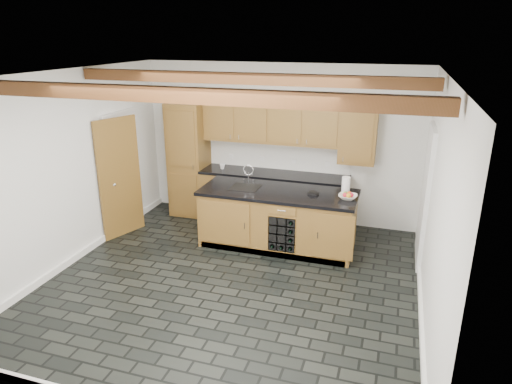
% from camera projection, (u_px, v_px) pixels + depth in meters
% --- Properties ---
extents(ground, '(5.00, 5.00, 0.00)m').
position_uv_depth(ground, '(232.00, 281.00, 6.35)').
color(ground, black).
rests_on(ground, ground).
extents(room_shell, '(5.01, 5.00, 5.00)m').
position_uv_depth(room_shell, '(238.00, 165.00, 6.35)').
color(room_shell, white).
rests_on(room_shell, ground).
extents(back_cabinetry, '(3.65, 0.62, 2.20)m').
position_uv_depth(back_cabinetry, '(255.00, 168.00, 8.15)').
color(back_cabinetry, brown).
rests_on(back_cabinetry, ground).
extents(island, '(2.48, 0.96, 0.93)m').
position_uv_depth(island, '(278.00, 219.00, 7.27)').
color(island, brown).
rests_on(island, ground).
extents(faucet, '(0.45, 0.40, 0.34)m').
position_uv_depth(faucet, '(246.00, 185.00, 7.31)').
color(faucet, black).
rests_on(faucet, island).
extents(kitchen_scale, '(0.17, 0.12, 0.05)m').
position_uv_depth(kitchen_scale, '(313.00, 193.00, 6.97)').
color(kitchen_scale, black).
rests_on(kitchen_scale, island).
extents(fruit_bowl, '(0.29, 0.29, 0.07)m').
position_uv_depth(fruit_bowl, '(348.00, 197.00, 6.78)').
color(fruit_bowl, white).
rests_on(fruit_bowl, island).
extents(fruit_cluster, '(0.16, 0.17, 0.07)m').
position_uv_depth(fruit_cluster, '(348.00, 195.00, 6.76)').
color(fruit_cluster, '#B41829').
rests_on(fruit_cluster, fruit_bowl).
extents(paper_towel, '(0.13, 0.13, 0.26)m').
position_uv_depth(paper_towel, '(346.00, 185.00, 6.98)').
color(paper_towel, white).
rests_on(paper_towel, island).
extents(mug, '(0.11, 0.11, 0.09)m').
position_uv_depth(mug, '(222.00, 167.00, 8.28)').
color(mug, white).
rests_on(mug, back_cabinetry).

